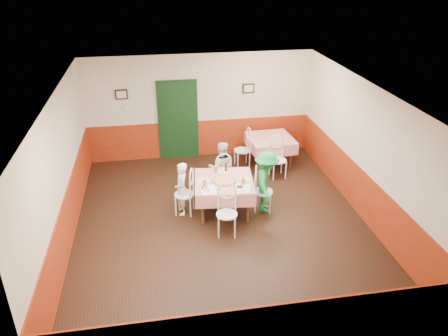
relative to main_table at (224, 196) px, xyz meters
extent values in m
plane|color=black|center=(-0.13, -0.45, -0.38)|extent=(7.00, 7.00, 0.00)
plane|color=white|center=(-0.13, -0.45, 2.42)|extent=(7.00, 7.00, 0.00)
cube|color=beige|center=(-0.13, 3.05, 1.02)|extent=(6.00, 0.10, 2.80)
cube|color=beige|center=(-0.13, -3.95, 1.02)|extent=(6.00, 0.10, 2.80)
cube|color=beige|center=(-3.13, -0.45, 1.02)|extent=(0.10, 7.00, 2.80)
cube|color=beige|center=(2.87, -0.45, 1.02)|extent=(0.10, 7.00, 2.80)
cube|color=maroon|center=(-0.13, 3.03, 0.12)|extent=(6.00, 0.03, 1.00)
cube|color=maroon|center=(-0.13, -3.94, 0.12)|extent=(6.00, 0.03, 1.00)
cube|color=maroon|center=(-3.12, -0.45, 0.12)|extent=(0.03, 7.00, 1.00)
cube|color=maroon|center=(2.85, -0.45, 0.12)|extent=(0.03, 7.00, 1.00)
cube|color=black|center=(-0.73, 3.00, 0.68)|extent=(0.96, 0.06, 2.10)
cube|color=black|center=(-2.13, 3.00, 1.48)|extent=(0.32, 0.03, 0.26)
cube|color=black|center=(1.17, 3.00, 1.48)|extent=(0.32, 0.03, 0.26)
cube|color=white|center=(-2.03, 3.00, 1.12)|extent=(0.10, 0.03, 0.10)
cube|color=red|center=(0.00, 0.00, 0.00)|extent=(1.34, 1.34, 0.77)
cube|color=red|center=(1.60, 2.14, 0.00)|extent=(1.19, 1.19, 0.77)
cylinder|color=#B74723|center=(0.00, -0.04, 0.40)|extent=(0.55, 0.55, 0.03)
cylinder|color=white|center=(-0.43, 0.04, 0.39)|extent=(0.27, 0.27, 0.01)
cylinder|color=white|center=(0.43, -0.03, 0.39)|extent=(0.27, 0.27, 0.01)
cylinder|color=white|center=(0.04, 0.39, 0.39)|extent=(0.27, 0.27, 0.01)
cylinder|color=#BF7219|center=(-0.44, -0.20, 0.46)|extent=(0.09, 0.09, 0.15)
cylinder|color=#BF7219|center=(0.36, -0.23, 0.46)|extent=(0.08, 0.08, 0.14)
cylinder|color=#BF7219|center=(-0.11, 0.41, 0.46)|extent=(0.09, 0.09, 0.15)
cylinder|color=#381C0A|center=(0.11, 0.40, 0.49)|extent=(0.06, 0.06, 0.21)
cylinder|color=silver|center=(-0.43, -0.37, 0.43)|extent=(0.04, 0.04, 0.09)
cylinder|color=silver|center=(-0.39, -0.44, 0.43)|extent=(0.04, 0.04, 0.09)
cylinder|color=#B23319|center=(-0.50, -0.31, 0.43)|extent=(0.04, 0.04, 0.09)
cube|color=white|center=(-0.39, -0.36, 0.39)|extent=(0.31, 0.41, 0.00)
cube|color=white|center=(0.32, -0.39, 0.39)|extent=(0.41, 0.47, 0.00)
cube|color=black|center=(0.26, -0.36, 0.40)|extent=(0.12, 0.10, 0.02)
imported|color=gray|center=(-0.90, 0.09, 0.21)|extent=(0.30, 0.44, 1.18)
imported|color=gray|center=(0.09, 0.90, 0.25)|extent=(0.61, 0.48, 1.25)
imported|color=gray|center=(0.90, -0.09, 0.32)|extent=(0.69, 0.98, 1.38)
camera|label=1|loc=(-1.37, -8.03, 4.70)|focal=35.00mm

